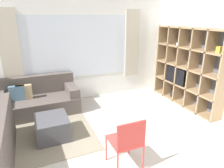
# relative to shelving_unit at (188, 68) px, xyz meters

# --- Properties ---
(wall_back) EXTENTS (6.39, 0.11, 2.70)m
(wall_back) POSITION_rel_shelving_unit_xyz_m (-2.45, 1.44, 0.38)
(wall_back) COLOR white
(wall_back) RESTS_ON ground_plane
(wall_right) EXTENTS (0.07, 4.52, 2.70)m
(wall_right) POSITION_rel_shelving_unit_xyz_m (0.18, -0.25, 0.37)
(wall_right) COLOR white
(wall_right) RESTS_ON ground_plane
(area_rug) EXTENTS (2.43, 1.84, 0.01)m
(area_rug) POSITION_rel_shelving_unit_xyz_m (-3.87, -0.10, -0.97)
(area_rug) COLOR gray
(area_rug) RESTS_ON ground_plane
(shelving_unit) EXTENTS (0.35, 2.14, 1.97)m
(shelving_unit) POSITION_rel_shelving_unit_xyz_m (0.00, 0.00, 0.00)
(shelving_unit) COLOR #515660
(shelving_unit) RESTS_ON ground_plane
(couch_main) EXTENTS (1.85, 0.88, 0.84)m
(couch_main) POSITION_rel_shelving_unit_xyz_m (-3.61, 0.97, -0.67)
(couch_main) COLOR #564C47
(couch_main) RESTS_ON ground_plane
(ottoman) EXTENTS (0.60, 0.68, 0.41)m
(ottoman) POSITION_rel_shelving_unit_xyz_m (-3.44, -0.25, -0.77)
(ottoman) COLOR #47474C
(ottoman) RESTS_ON ground_plane
(folding_chair) EXTENTS (0.44, 0.46, 0.86)m
(folding_chair) POSITION_rel_shelving_unit_xyz_m (-2.53, -1.58, -0.46)
(folding_chair) COLOR #CC3D38
(folding_chair) RESTS_ON ground_plane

